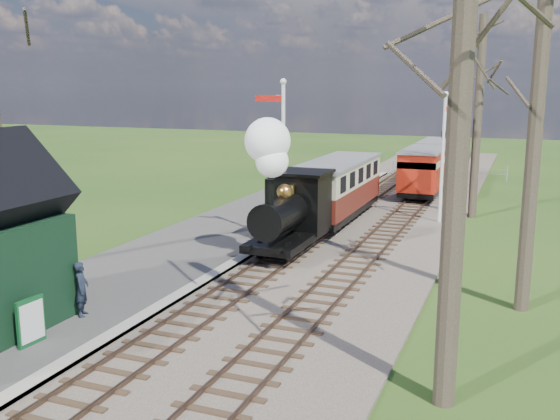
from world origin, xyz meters
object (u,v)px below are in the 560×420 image
at_px(semaphore_near, 282,150).
at_px(sign_board, 31,321).
at_px(locomotive, 287,196).
at_px(semaphore_far, 445,148).
at_px(coach, 337,187).
at_px(person, 82,289).
at_px(red_carriage_b, 438,160).
at_px(red_carriage_a, 423,171).

bearing_deg(semaphore_near, sign_board, -98.79).
bearing_deg(locomotive, semaphore_near, 118.35).
height_order(semaphore_far, locomotive, semaphore_far).
height_order(semaphore_near, coach, semaphore_near).
bearing_deg(person, semaphore_near, -35.59).
height_order(coach, red_carriage_b, coach).
bearing_deg(coach, person, -100.66).
xyz_separation_m(semaphore_near, person, (-1.84, -9.18, -2.71)).
relative_size(semaphore_far, sign_board, 5.19).
bearing_deg(coach, locomotive, -90.11).
xyz_separation_m(sign_board, person, (-0.12, 1.91, 0.16)).
height_order(coach, person, coach).
bearing_deg(semaphore_far, red_carriage_a, 106.20).
bearing_deg(locomotive, coach, 89.89).
height_order(coach, red_carriage_a, coach).
height_order(semaphore_near, person, semaphore_near).
bearing_deg(coach, semaphore_near, -99.36).
relative_size(coach, sign_board, 6.93).
xyz_separation_m(coach, sign_board, (-2.48, -15.74, -0.85)).
distance_m(sign_board, person, 1.92).
xyz_separation_m(locomotive, red_carriage_b, (2.61, 19.01, -0.71)).
xyz_separation_m(semaphore_far, red_carriage_a, (-1.77, 6.11, -1.87)).
height_order(red_carriage_a, sign_board, red_carriage_a).
relative_size(red_carriage_a, red_carriage_b, 1.00).
xyz_separation_m(semaphore_near, semaphore_far, (5.14, 6.00, -0.27)).
bearing_deg(coach, red_carriage_b, 78.64).
height_order(red_carriage_b, person, red_carriage_b).
xyz_separation_m(semaphore_near, sign_board, (-1.71, -11.08, -2.87)).
bearing_deg(red_carriage_a, semaphore_far, -73.80).
relative_size(semaphore_far, red_carriage_b, 1.14).
relative_size(semaphore_near, coach, 0.81).
distance_m(locomotive, red_carriage_b, 19.20).
distance_m(semaphore_far, red_carriage_b, 11.89).
relative_size(semaphore_near, locomotive, 1.30).
bearing_deg(sign_board, semaphore_near, 81.21).
bearing_deg(sign_board, red_carriage_b, 79.95).
height_order(sign_board, person, person).
height_order(locomotive, red_carriage_b, locomotive).
relative_size(locomotive, sign_board, 4.33).
distance_m(locomotive, red_carriage_a, 13.78).
bearing_deg(red_carriage_a, sign_board, -102.36).
bearing_deg(locomotive, red_carriage_a, 79.06).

